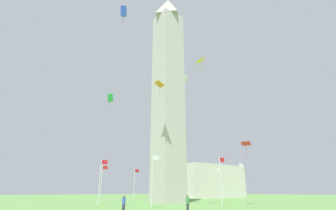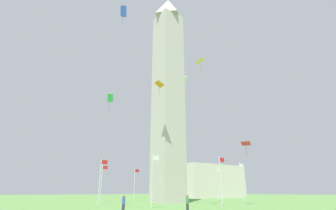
{
  "view_description": "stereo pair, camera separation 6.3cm",
  "coord_description": "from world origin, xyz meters",
  "px_view_note": "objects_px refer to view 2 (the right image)",
  "views": [
    {
      "loc": [
        -28.11,
        -39.28,
        2.12
      ],
      "look_at": [
        0.0,
        0.0,
        19.05
      ],
      "focal_mm": 26.24,
      "sensor_mm": 36.0,
      "label": 1
    },
    {
      "loc": [
        -28.06,
        -39.31,
        2.12
      ],
      "look_at": [
        0.0,
        0.0,
        19.05
      ],
      "focal_mm": 26.24,
      "sensor_mm": 36.0,
      "label": 2
    }
  ],
  "objects_px": {
    "person_green_shirt": "(187,203)",
    "flagpole_e": "(135,183)",
    "kite_green_box": "(110,98)",
    "kite_orange_diamond": "(159,84)",
    "flagpole_se": "(102,181)",
    "flagpole_w": "(221,178)",
    "distant_building": "(209,181)",
    "kite_yellow_diamond": "(200,61)",
    "person_blue_shirt": "(123,204)",
    "flagpole_s": "(100,179)",
    "kite_blue_box": "(124,11)",
    "flagpole_n": "(218,182)",
    "kite_red_diamond": "(246,144)",
    "obelisk_monument": "(168,87)",
    "flagpole_nw": "(241,180)",
    "flagpole_sw": "(153,177)",
    "flagpole_ne": "(177,183)",
    "kite_white_box": "(186,79)"
  },
  "relations": [
    {
      "from": "person_green_shirt",
      "to": "flagpole_e",
      "type": "bearing_deg",
      "value": 45.78
    },
    {
      "from": "kite_green_box",
      "to": "kite_orange_diamond",
      "type": "relative_size",
      "value": 1.05
    },
    {
      "from": "flagpole_e",
      "to": "flagpole_se",
      "type": "height_order",
      "value": "same"
    },
    {
      "from": "flagpole_se",
      "to": "flagpole_w",
      "type": "height_order",
      "value": "same"
    },
    {
      "from": "kite_orange_diamond",
      "to": "distant_building",
      "type": "bearing_deg",
      "value": 36.02
    },
    {
      "from": "flagpole_se",
      "to": "distant_building",
      "type": "xyz_separation_m",
      "value": [
        43.4,
        14.11,
        1.3
      ]
    },
    {
      "from": "person_green_shirt",
      "to": "kite_green_box",
      "type": "relative_size",
      "value": 0.68
    },
    {
      "from": "kite_yellow_diamond",
      "to": "kite_green_box",
      "type": "bearing_deg",
      "value": 149.95
    },
    {
      "from": "flagpole_se",
      "to": "person_blue_shirt",
      "type": "bearing_deg",
      "value": -105.74
    },
    {
      "from": "flagpole_s",
      "to": "kite_blue_box",
      "type": "xyz_separation_m",
      "value": [
        -2.76,
        -10.86,
        23.77
      ]
    },
    {
      "from": "flagpole_e",
      "to": "kite_blue_box",
      "type": "height_order",
      "value": "kite_blue_box"
    },
    {
      "from": "flagpole_se",
      "to": "person_green_shirt",
      "type": "xyz_separation_m",
      "value": [
        -0.17,
        -26.37,
        -3.01
      ]
    },
    {
      "from": "flagpole_n",
      "to": "kite_blue_box",
      "type": "xyz_separation_m",
      "value": [
        -29.36,
        -10.86,
        23.77
      ]
    },
    {
      "from": "person_green_shirt",
      "to": "kite_red_diamond",
      "type": "distance_m",
      "value": 18.25
    },
    {
      "from": "obelisk_monument",
      "to": "kite_red_diamond",
      "type": "bearing_deg",
      "value": -65.58
    },
    {
      "from": "flagpole_nw",
      "to": "kite_green_box",
      "type": "distance_m",
      "value": 27.35
    },
    {
      "from": "person_blue_shirt",
      "to": "person_green_shirt",
      "type": "xyz_separation_m",
      "value": [
        6.68,
        -2.08,
        0.0
      ]
    },
    {
      "from": "flagpole_sw",
      "to": "flagpole_s",
      "type": "bearing_deg",
      "value": 112.5
    },
    {
      "from": "kite_yellow_diamond",
      "to": "kite_red_diamond",
      "type": "xyz_separation_m",
      "value": [
        9.44,
        -0.18,
        -12.62
      ]
    },
    {
      "from": "kite_green_box",
      "to": "kite_yellow_diamond",
      "type": "bearing_deg",
      "value": -30.05
    },
    {
      "from": "flagpole_e",
      "to": "kite_orange_diamond",
      "type": "bearing_deg",
      "value": -107.47
    },
    {
      "from": "flagpole_nw",
      "to": "kite_yellow_diamond",
      "type": "relative_size",
      "value": 2.86
    },
    {
      "from": "kite_orange_diamond",
      "to": "kite_yellow_diamond",
      "type": "height_order",
      "value": "kite_yellow_diamond"
    },
    {
      "from": "flagpole_nw",
      "to": "kite_green_box",
      "type": "height_order",
      "value": "kite_green_box"
    },
    {
      "from": "flagpole_se",
      "to": "person_blue_shirt",
      "type": "relative_size",
      "value": 4.04
    },
    {
      "from": "flagpole_se",
      "to": "kite_blue_box",
      "type": "height_order",
      "value": "kite_blue_box"
    },
    {
      "from": "flagpole_se",
      "to": "flagpole_ne",
      "type": "bearing_deg",
      "value": 0.0
    },
    {
      "from": "flagpole_sw",
      "to": "kite_green_box",
      "type": "height_order",
      "value": "kite_green_box"
    },
    {
      "from": "person_blue_shirt",
      "to": "distant_building",
      "type": "bearing_deg",
      "value": 16.44
    },
    {
      "from": "flagpole_nw",
      "to": "person_blue_shirt",
      "type": "xyz_separation_m",
      "value": [
        -25.65,
        -5.49,
        -3.02
      ]
    },
    {
      "from": "obelisk_monument",
      "to": "kite_white_box",
      "type": "relative_size",
      "value": 20.48
    },
    {
      "from": "flagpole_n",
      "to": "flagpole_ne",
      "type": "height_order",
      "value": "same"
    },
    {
      "from": "flagpole_sw",
      "to": "person_blue_shirt",
      "type": "height_order",
      "value": "flagpole_sw"
    },
    {
      "from": "flagpole_n",
      "to": "kite_green_box",
      "type": "xyz_separation_m",
      "value": [
        -28.61,
        -6.56,
        11.35
      ]
    },
    {
      "from": "kite_yellow_diamond",
      "to": "flagpole_sw",
      "type": "bearing_deg",
      "value": 146.07
    },
    {
      "from": "flagpole_se",
      "to": "distant_building",
      "type": "relative_size",
      "value": 0.3
    },
    {
      "from": "flagpole_s",
      "to": "flagpole_sw",
      "type": "distance_m",
      "value": 10.18
    },
    {
      "from": "flagpole_s",
      "to": "flagpole_sw",
      "type": "xyz_separation_m",
      "value": [
        3.89,
        -9.4,
        0.0
      ]
    },
    {
      "from": "flagpole_se",
      "to": "flagpole_s",
      "type": "xyz_separation_m",
      "value": [
        -3.89,
        -9.4,
        0.0
      ]
    },
    {
      "from": "flagpole_ne",
      "to": "flagpole_nw",
      "type": "xyz_separation_m",
      "value": [
        -0.0,
        -18.8,
        0.0
      ]
    },
    {
      "from": "flagpole_n",
      "to": "flagpole_e",
      "type": "distance_m",
      "value": 18.8
    },
    {
      "from": "obelisk_monument",
      "to": "kite_blue_box",
      "type": "height_order",
      "value": "obelisk_monument"
    },
    {
      "from": "flagpole_s",
      "to": "kite_yellow_diamond",
      "type": "relative_size",
      "value": 2.86
    },
    {
      "from": "flagpole_se",
      "to": "flagpole_s",
      "type": "distance_m",
      "value": 10.18
    },
    {
      "from": "flagpole_se",
      "to": "kite_red_diamond",
      "type": "bearing_deg",
      "value": -56.04
    },
    {
      "from": "flagpole_nw",
      "to": "flagpole_ne",
      "type": "bearing_deg",
      "value": 90.0
    },
    {
      "from": "flagpole_nw",
      "to": "flagpole_s",
      "type": "bearing_deg",
      "value": 157.5
    },
    {
      "from": "flagpole_n",
      "to": "flagpole_sw",
      "type": "distance_m",
      "value": 24.57
    },
    {
      "from": "obelisk_monument",
      "to": "flagpole_s",
      "type": "distance_m",
      "value": 23.44
    },
    {
      "from": "flagpole_ne",
      "to": "kite_green_box",
      "type": "distance_m",
      "value": 31.53
    }
  ]
}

